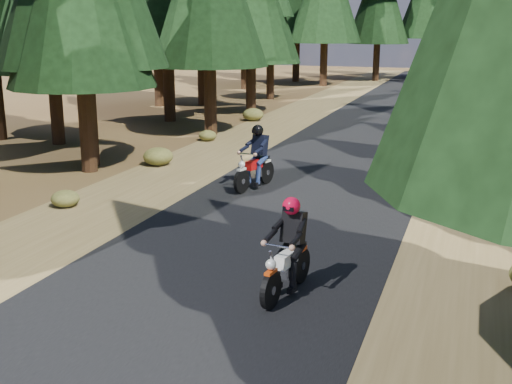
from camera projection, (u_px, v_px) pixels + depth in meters
ground at (231, 265)px, 12.54m from camera, size 120.00×120.00×0.00m
road at (299, 200)px, 17.10m from camera, size 6.00×100.00×0.01m
shoulder_l at (146, 186)px, 18.57m from camera, size 3.20×100.00×0.01m
shoulder_r at (481, 217)px, 15.64m from camera, size 3.20×100.00×0.01m
understory_shrubs at (331, 174)px, 18.94m from camera, size 14.92×32.01×0.61m
rider_lead at (287, 264)px, 10.99m from camera, size 0.83×1.98×1.71m
rider_follow at (254, 168)px, 18.18m from camera, size 1.05×2.11×1.81m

